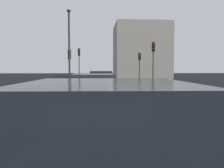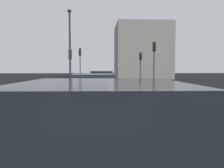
{
  "view_description": "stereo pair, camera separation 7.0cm",
  "coord_description": "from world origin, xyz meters",
  "px_view_note": "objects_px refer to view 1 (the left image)",
  "views": [
    {
      "loc": [
        -7.74,
        1.65,
        1.77
      ],
      "look_at": [
        3.07,
        0.98,
        1.05
      ],
      "focal_mm": 37.41,
      "sensor_mm": 36.0,
      "label": 1
    },
    {
      "loc": [
        -7.74,
        1.58,
        1.77
      ],
      "look_at": [
        3.07,
        0.98,
        1.05
      ],
      "focal_mm": 37.41,
      "sensor_mm": 36.0,
      "label": 2
    }
  ],
  "objects_px": {
    "traffic_light_near_left": "(79,58)",
    "traffic_light_far_left": "(153,55)",
    "car_navy_right_lead": "(100,82)",
    "traffic_light_far_right": "(69,60)",
    "car_black_right_third": "(107,158)",
    "car_white_right_second": "(94,92)",
    "traffic_light_near_right": "(140,61)",
    "street_lamp_kerbside": "(69,42)"
  },
  "relations": [
    {
      "from": "car_navy_right_lead",
      "to": "traffic_light_near_right",
      "type": "xyz_separation_m",
      "value": [
        11.1,
        -4.93,
        1.91
      ]
    },
    {
      "from": "traffic_light_near_left",
      "to": "traffic_light_far_left",
      "type": "height_order",
      "value": "traffic_light_far_left"
    },
    {
      "from": "traffic_light_near_left",
      "to": "car_black_right_third",
      "type": "bearing_deg",
      "value": 3.24
    },
    {
      "from": "car_navy_right_lead",
      "to": "car_white_right_second",
      "type": "relative_size",
      "value": 0.87
    },
    {
      "from": "car_navy_right_lead",
      "to": "car_black_right_third",
      "type": "height_order",
      "value": "car_black_right_third"
    },
    {
      "from": "car_navy_right_lead",
      "to": "traffic_light_far_left",
      "type": "distance_m",
      "value": 7.36
    },
    {
      "from": "car_black_right_third",
      "to": "traffic_light_near_left",
      "type": "distance_m",
      "value": 26.36
    },
    {
      "from": "car_black_right_third",
      "to": "traffic_light_near_left",
      "type": "bearing_deg",
      "value": 6.66
    },
    {
      "from": "car_white_right_second",
      "to": "traffic_light_near_right",
      "type": "height_order",
      "value": "traffic_light_near_right"
    },
    {
      "from": "car_white_right_second",
      "to": "traffic_light_near_right",
      "type": "bearing_deg",
      "value": -17.39
    },
    {
      "from": "car_white_right_second",
      "to": "car_black_right_third",
      "type": "height_order",
      "value": "car_black_right_third"
    },
    {
      "from": "car_navy_right_lead",
      "to": "street_lamp_kerbside",
      "type": "relative_size",
      "value": 0.64
    },
    {
      "from": "traffic_light_near_right",
      "to": "traffic_light_far_left",
      "type": "relative_size",
      "value": 0.86
    },
    {
      "from": "car_navy_right_lead",
      "to": "car_black_right_third",
      "type": "bearing_deg",
      "value": 177.65
    },
    {
      "from": "traffic_light_far_left",
      "to": "traffic_light_far_right",
      "type": "distance_m",
      "value": 7.91
    },
    {
      "from": "traffic_light_near_left",
      "to": "car_white_right_second",
      "type": "bearing_deg",
      "value": 4.43
    },
    {
      "from": "traffic_light_near_left",
      "to": "car_navy_right_lead",
      "type": "bearing_deg",
      "value": 10.16
    },
    {
      "from": "traffic_light_far_right",
      "to": "car_white_right_second",
      "type": "bearing_deg",
      "value": 10.64
    },
    {
      "from": "car_navy_right_lead",
      "to": "traffic_light_far_right",
      "type": "bearing_deg",
      "value": 29.54
    },
    {
      "from": "traffic_light_near_right",
      "to": "traffic_light_far_right",
      "type": "distance_m",
      "value": 10.12
    },
    {
      "from": "traffic_light_far_left",
      "to": "street_lamp_kerbside",
      "type": "distance_m",
      "value": 8.02
    },
    {
      "from": "car_black_right_third",
      "to": "traffic_light_near_right",
      "type": "relative_size",
      "value": 1.15
    },
    {
      "from": "car_black_right_third",
      "to": "traffic_light_far_left",
      "type": "height_order",
      "value": "traffic_light_far_left"
    },
    {
      "from": "traffic_light_near_right",
      "to": "street_lamp_kerbside",
      "type": "distance_m",
      "value": 11.43
    },
    {
      "from": "car_black_right_third",
      "to": "traffic_light_near_left",
      "type": "relative_size",
      "value": 1.01
    },
    {
      "from": "traffic_light_near_left",
      "to": "traffic_light_far_right",
      "type": "relative_size",
      "value": 1.2
    },
    {
      "from": "car_white_right_second",
      "to": "street_lamp_kerbside",
      "type": "bearing_deg",
      "value": 11.27
    },
    {
      "from": "traffic_light_near_left",
      "to": "traffic_light_far_right",
      "type": "bearing_deg",
      "value": -4.75
    },
    {
      "from": "traffic_light_near_left",
      "to": "traffic_light_far_right",
      "type": "xyz_separation_m",
      "value": [
        -6.91,
        0.35,
        -0.48
      ]
    },
    {
      "from": "traffic_light_near_right",
      "to": "traffic_light_far_left",
      "type": "bearing_deg",
      "value": -6.36
    },
    {
      "from": "street_lamp_kerbside",
      "to": "traffic_light_far_right",
      "type": "bearing_deg",
      "value": 6.67
    },
    {
      "from": "car_navy_right_lead",
      "to": "car_white_right_second",
      "type": "height_order",
      "value": "car_navy_right_lead"
    },
    {
      "from": "traffic_light_near_right",
      "to": "traffic_light_far_right",
      "type": "relative_size",
      "value": 1.05
    },
    {
      "from": "street_lamp_kerbside",
      "to": "traffic_light_near_right",
      "type": "bearing_deg",
      "value": -41.27
    },
    {
      "from": "car_navy_right_lead",
      "to": "car_white_right_second",
      "type": "distance_m",
      "value": 7.26
    },
    {
      "from": "car_white_right_second",
      "to": "street_lamp_kerbside",
      "type": "distance_m",
      "value": 10.56
    },
    {
      "from": "traffic_light_near_right",
      "to": "car_white_right_second",
      "type": "bearing_deg",
      "value": -23.97
    },
    {
      "from": "traffic_light_near_right",
      "to": "car_navy_right_lead",
      "type": "bearing_deg",
      "value": -31.79
    },
    {
      "from": "car_white_right_second",
      "to": "car_black_right_third",
      "type": "distance_m",
      "value": 7.45
    },
    {
      "from": "street_lamp_kerbside",
      "to": "car_navy_right_lead",
      "type": "bearing_deg",
      "value": -135.11
    },
    {
      "from": "traffic_light_near_left",
      "to": "street_lamp_kerbside",
      "type": "bearing_deg",
      "value": -2.61
    },
    {
      "from": "traffic_light_far_left",
      "to": "traffic_light_near_right",
      "type": "bearing_deg",
      "value": -172.04
    }
  ]
}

